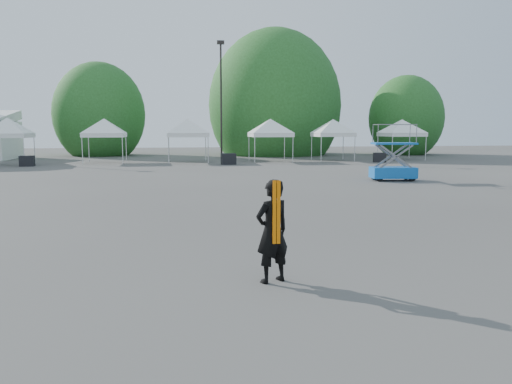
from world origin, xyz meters
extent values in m
plane|color=#474442|center=(0.00, 0.00, 0.00)|extent=(120.00, 120.00, 0.00)
cylinder|color=black|center=(3.00, 32.00, 4.75)|extent=(0.16, 0.16, 9.50)
cube|color=black|center=(3.00, 32.00, 9.65)|extent=(0.60, 0.25, 0.30)
cylinder|color=#382314|center=(-8.00, 40.00, 1.14)|extent=(0.36, 0.36, 2.27)
ellipsoid|color=#25561C|center=(-8.00, 40.00, 3.94)|extent=(4.16, 4.16, 4.78)
cylinder|color=#382314|center=(9.00, 39.00, 1.40)|extent=(0.36, 0.36, 2.80)
ellipsoid|color=#25561C|center=(9.00, 39.00, 4.85)|extent=(5.12, 5.12, 5.89)
cylinder|color=#382314|center=(22.00, 37.00, 1.05)|extent=(0.36, 0.36, 2.10)
ellipsoid|color=#25561C|center=(22.00, 37.00, 3.64)|extent=(3.84, 3.84, 4.42)
cylinder|color=silver|center=(-11.11, 25.91, 1.00)|extent=(0.06, 0.06, 2.00)
cylinder|color=silver|center=(-11.11, 28.58, 1.00)|extent=(0.06, 0.06, 2.00)
cube|color=white|center=(-12.44, 27.24, 2.08)|extent=(2.87, 2.87, 0.30)
pyramid|color=white|center=(-12.44, 27.24, 3.33)|extent=(4.05, 4.05, 1.10)
cylinder|color=silver|center=(-7.54, 27.42, 1.00)|extent=(0.06, 0.06, 2.00)
cylinder|color=silver|center=(-4.71, 27.42, 1.00)|extent=(0.06, 0.06, 2.00)
cylinder|color=silver|center=(-7.54, 30.26, 1.00)|extent=(0.06, 0.06, 2.00)
cylinder|color=silver|center=(-4.71, 30.26, 1.00)|extent=(0.06, 0.06, 2.00)
cube|color=white|center=(-6.12, 28.84, 2.08)|extent=(3.04, 3.04, 0.30)
pyramid|color=white|center=(-6.12, 28.84, 3.33)|extent=(4.30, 4.30, 1.10)
cylinder|color=silver|center=(-1.38, 26.85, 1.00)|extent=(0.06, 0.06, 2.00)
cylinder|color=silver|center=(1.52, 26.85, 1.00)|extent=(0.06, 0.06, 2.00)
cylinder|color=silver|center=(-1.38, 29.75, 1.00)|extent=(0.06, 0.06, 2.00)
cylinder|color=silver|center=(1.52, 29.75, 1.00)|extent=(0.06, 0.06, 2.00)
cube|color=white|center=(0.07, 28.30, 2.08)|extent=(3.10, 3.10, 0.30)
pyramid|color=white|center=(0.07, 28.30, 3.33)|extent=(4.38, 4.38, 1.10)
cylinder|color=silver|center=(5.01, 26.76, 1.00)|extent=(0.06, 0.06, 2.00)
cylinder|color=silver|center=(7.95, 26.76, 1.00)|extent=(0.06, 0.06, 2.00)
cylinder|color=silver|center=(5.01, 29.70, 1.00)|extent=(0.06, 0.06, 2.00)
cylinder|color=silver|center=(7.95, 29.70, 1.00)|extent=(0.06, 0.06, 2.00)
cube|color=white|center=(6.48, 28.23, 2.08)|extent=(3.14, 3.14, 0.30)
pyramid|color=white|center=(6.48, 28.23, 3.33)|extent=(4.44, 4.44, 1.10)
cylinder|color=silver|center=(10.36, 27.36, 1.00)|extent=(0.06, 0.06, 2.00)
cylinder|color=silver|center=(13.11, 27.36, 1.00)|extent=(0.06, 0.06, 2.00)
cylinder|color=silver|center=(10.36, 30.11, 1.00)|extent=(0.06, 0.06, 2.00)
cylinder|color=silver|center=(13.11, 30.11, 1.00)|extent=(0.06, 0.06, 2.00)
cube|color=white|center=(11.74, 28.74, 2.08)|extent=(2.95, 2.95, 0.30)
pyramid|color=white|center=(11.74, 28.74, 3.33)|extent=(4.17, 4.17, 1.10)
cylinder|color=silver|center=(16.29, 27.45, 1.00)|extent=(0.06, 0.06, 2.00)
cylinder|color=silver|center=(19.18, 27.45, 1.00)|extent=(0.06, 0.06, 2.00)
cylinder|color=silver|center=(16.29, 30.34, 1.00)|extent=(0.06, 0.06, 2.00)
cylinder|color=silver|center=(19.18, 30.34, 1.00)|extent=(0.06, 0.06, 2.00)
cube|color=white|center=(17.74, 28.90, 2.08)|extent=(3.09, 3.09, 0.30)
pyramid|color=white|center=(17.74, 28.90, 3.33)|extent=(4.37, 4.37, 1.10)
imported|color=black|center=(0.60, -2.39, 0.86)|extent=(0.74, 0.64, 1.72)
cube|color=orange|center=(0.60, -2.56, 1.21)|extent=(0.14, 0.02, 1.03)
cube|color=#0C4DA4|center=(9.69, 12.83, 0.40)|extent=(2.26, 1.31, 0.54)
cube|color=#0C4DA4|center=(9.69, 12.83, 1.83)|extent=(2.16, 1.26, 0.09)
cylinder|color=black|center=(8.84, 12.48, 0.16)|extent=(0.34, 0.17, 0.32)
cylinder|color=black|center=(10.44, 12.29, 0.16)|extent=(0.34, 0.17, 0.32)
cylinder|color=black|center=(8.94, 13.37, 0.16)|extent=(0.34, 0.17, 0.32)
cylinder|color=black|center=(10.54, 13.18, 0.16)|extent=(0.34, 0.17, 0.32)
cube|color=black|center=(-10.95, 25.96, 0.36)|extent=(0.98, 0.79, 0.72)
cube|color=black|center=(2.88, 25.44, 0.40)|extent=(1.07, 0.86, 0.79)
cube|color=black|center=(14.63, 26.03, 0.36)|extent=(1.12, 0.98, 0.73)
camera|label=1|loc=(-0.97, -10.30, 2.53)|focal=35.00mm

